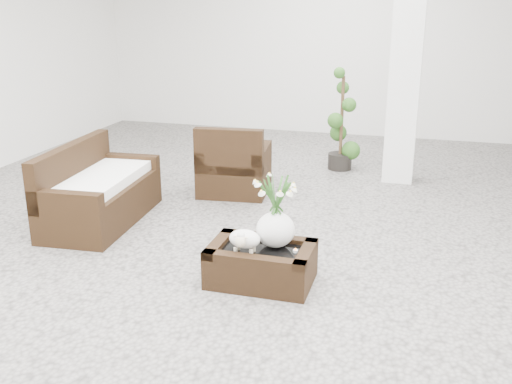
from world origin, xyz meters
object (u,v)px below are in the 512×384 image
(coffee_table, at_px, (261,266))
(armchair, at_px, (234,158))
(topiary, at_px, (342,120))
(loveseat, at_px, (100,184))

(coffee_table, bearing_deg, armchair, 113.32)
(armchair, distance_m, topiary, 1.88)
(armchair, bearing_deg, loveseat, 45.99)
(armchair, distance_m, loveseat, 1.80)
(armchair, xyz_separation_m, loveseat, (-1.10, -1.43, -0.02))
(coffee_table, distance_m, loveseat, 2.34)
(coffee_table, bearing_deg, loveseat, 155.84)
(topiary, bearing_deg, armchair, -128.02)
(coffee_table, relative_size, loveseat, 0.55)
(coffee_table, relative_size, topiary, 0.62)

